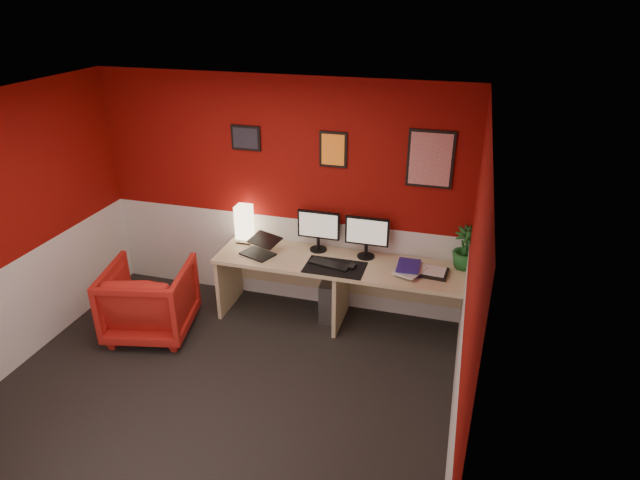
{
  "coord_description": "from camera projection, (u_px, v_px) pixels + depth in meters",
  "views": [
    {
      "loc": [
        1.88,
        -3.3,
        3.29
      ],
      "look_at": [
        0.6,
        1.21,
        1.05
      ],
      "focal_mm": 30.23,
      "sensor_mm": 36.0,
      "label": 1
    }
  ],
  "objects": [
    {
      "name": "wall_right",
      "position": [
        467.0,
        310.0,
        3.71
      ],
      "size": [
        0.01,
        3.5,
        2.5
      ],
      "primitive_type": "cube",
      "color": "maroon",
      "rests_on": "ground"
    },
    {
      "name": "ground",
      "position": [
        217.0,
        396.0,
        4.74
      ],
      "size": [
        4.0,
        3.5,
        0.01
      ],
      "primitive_type": "cube",
      "color": "black",
      "rests_on": "ground"
    },
    {
      "name": "potted_plant",
      "position": [
        465.0,
        248.0,
        5.27
      ],
      "size": [
        0.28,
        0.28,
        0.43
      ],
      "primitive_type": "imported",
      "rotation": [
        0.0,
        0.0,
        0.2
      ],
      "color": "#19591E",
      "rests_on": "desk"
    },
    {
      "name": "armchair",
      "position": [
        150.0,
        299.0,
        5.48
      ],
      "size": [
        0.97,
        0.99,
        0.76
      ],
      "primitive_type": "imported",
      "rotation": [
        0.0,
        0.0,
        3.36
      ],
      "color": "#B21D15",
      "rests_on": "ground"
    },
    {
      "name": "book_middle",
      "position": [
        400.0,
        267.0,
        5.28
      ],
      "size": [
        0.33,
        0.38,
        0.02
      ],
      "primitive_type": "imported",
      "rotation": [
        0.0,
        0.0,
        -0.4
      ],
      "color": "silver",
      "rests_on": "book_bottom"
    },
    {
      "name": "wainscot_right",
      "position": [
        455.0,
        394.0,
        4.04
      ],
      "size": [
        0.01,
        3.5,
        1.0
      ],
      "primitive_type": "cube",
      "color": "silver",
      "rests_on": "ground"
    },
    {
      "name": "wainscot_left",
      "position": [
        18.0,
        314.0,
        5.02
      ],
      "size": [
        0.01,
        3.5,
        1.0
      ],
      "primitive_type": "cube",
      "color": "silver",
      "rests_on": "ground"
    },
    {
      "name": "monitor_left",
      "position": [
        318.0,
        225.0,
        5.59
      ],
      "size": [
        0.45,
        0.06,
        0.58
      ],
      "primitive_type": "cube",
      "color": "black",
      "rests_on": "desk"
    },
    {
      "name": "pc_tower",
      "position": [
        332.0,
        297.0,
        5.82
      ],
      "size": [
        0.23,
        0.46,
        0.45
      ],
      "primitive_type": "cube",
      "rotation": [
        0.0,
        0.0,
        0.07
      ],
      "color": "#99999E",
      "rests_on": "ground"
    },
    {
      "name": "mouse",
      "position": [
        352.0,
        267.0,
        5.33
      ],
      "size": [
        0.07,
        0.1,
        0.03
      ],
      "primitive_type": "cube",
      "rotation": [
        0.0,
        0.0,
        -0.09
      ],
      "color": "black",
      "rests_on": "desk_mat"
    },
    {
      "name": "laptop",
      "position": [
        257.0,
        245.0,
        5.57
      ],
      "size": [
        0.39,
        0.34,
        0.22
      ],
      "primitive_type": "cube",
      "rotation": [
        0.0,
        0.0,
        -0.38
      ],
      "color": "black",
      "rests_on": "desk"
    },
    {
      "name": "desk",
      "position": [
        341.0,
        293.0,
        5.62
      ],
      "size": [
        2.6,
        0.65,
        0.73
      ],
      "primitive_type": "cube",
      "color": "tan",
      "rests_on": "ground"
    },
    {
      "name": "desk_mat",
      "position": [
        335.0,
        267.0,
        5.36
      ],
      "size": [
        0.6,
        0.38,
        0.01
      ],
      "primitive_type": "cube",
      "color": "black",
      "rests_on": "desk"
    },
    {
      "name": "monitor_right",
      "position": [
        367.0,
        231.0,
        5.44
      ],
      "size": [
        0.45,
        0.06,
        0.58
      ],
      "primitive_type": "cube",
      "color": "black",
      "rests_on": "desk"
    },
    {
      "name": "shoji_lamp",
      "position": [
        244.0,
        225.0,
        5.82
      ],
      "size": [
        0.16,
        0.16,
        0.4
      ],
      "primitive_type": "cube",
      "color": "#FFE5B2",
      "rests_on": "desk"
    },
    {
      "name": "wainscot_back",
      "position": [
        282.0,
        258.0,
        6.04
      ],
      "size": [
        4.0,
        0.01,
        1.0
      ],
      "primitive_type": "cube",
      "color": "silver",
      "rests_on": "ground"
    },
    {
      "name": "keyboard",
      "position": [
        330.0,
        264.0,
        5.39
      ],
      "size": [
        0.44,
        0.23,
        0.02
      ],
      "primitive_type": "cube",
      "rotation": [
        0.0,
        0.0,
        -0.22
      ],
      "color": "black",
      "rests_on": "desk_mat"
    },
    {
      "name": "wall_front",
      "position": [
        43.0,
        435.0,
        2.69
      ],
      "size": [
        4.0,
        0.01,
        2.5
      ],
      "primitive_type": "cube",
      "color": "maroon",
      "rests_on": "ground"
    },
    {
      "name": "wall_back",
      "position": [
        280.0,
        195.0,
        5.73
      ],
      "size": [
        4.0,
        0.01,
        2.5
      ],
      "primitive_type": "cube",
      "color": "maroon",
      "rests_on": "ground"
    },
    {
      "name": "art_center",
      "position": [
        333.0,
        149.0,
        5.33
      ],
      "size": [
        0.28,
        0.02,
        0.36
      ],
      "primitive_type": "cube",
      "color": "orange",
      "rests_on": "wall_back"
    },
    {
      "name": "book_bottom",
      "position": [
        397.0,
        268.0,
        5.33
      ],
      "size": [
        0.24,
        0.31,
        0.03
      ],
      "primitive_type": "imported",
      "rotation": [
        0.0,
        0.0,
        -0.01
      ],
      "color": "navy",
      "rests_on": "desk"
    },
    {
      "name": "book_top",
      "position": [
        397.0,
        265.0,
        5.28
      ],
      "size": [
        0.22,
        0.3,
        0.03
      ],
      "primitive_type": "imported",
      "rotation": [
        0.0,
        0.0,
        0.01
      ],
      "color": "navy",
      "rests_on": "book_middle"
    },
    {
      "name": "ceiling",
      "position": [
        187.0,
        111.0,
        3.67
      ],
      "size": [
        4.0,
        3.5,
        0.01
      ],
      "primitive_type": "cube",
      "color": "white",
      "rests_on": "ground"
    },
    {
      "name": "art_left",
      "position": [
        246.0,
        138.0,
        5.54
      ],
      "size": [
        0.32,
        0.02,
        0.26
      ],
      "primitive_type": "cube",
      "color": "black",
      "rests_on": "wall_back"
    },
    {
      "name": "art_right",
      "position": [
        430.0,
        159.0,
        5.11
      ],
      "size": [
        0.44,
        0.02,
        0.56
      ],
      "primitive_type": "cube",
      "color": "red",
      "rests_on": "wall_back"
    },
    {
      "name": "zen_tray",
      "position": [
        429.0,
        272.0,
        5.25
      ],
      "size": [
        0.37,
        0.28,
        0.03
      ],
      "primitive_type": "cube",
      "rotation": [
        0.0,
        0.0,
        -0.08
      ],
      "color": "black",
      "rests_on": "desk"
    }
  ]
}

